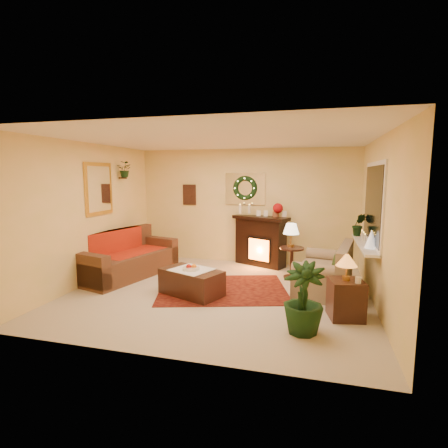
% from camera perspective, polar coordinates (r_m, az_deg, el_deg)
% --- Properties ---
extents(floor, '(5.00, 5.00, 0.00)m').
position_cam_1_polar(floor, '(6.15, -0.85, -11.12)').
color(floor, beige).
rests_on(floor, ground).
extents(ceiling, '(5.00, 5.00, 0.00)m').
position_cam_1_polar(ceiling, '(5.84, -0.91, 13.76)').
color(ceiling, white).
rests_on(ceiling, ground).
extents(wall_back, '(5.00, 5.00, 0.00)m').
position_cam_1_polar(wall_back, '(8.03, 3.49, 2.89)').
color(wall_back, '#EFD88C').
rests_on(wall_back, ground).
extents(wall_front, '(5.00, 5.00, 0.00)m').
position_cam_1_polar(wall_front, '(3.76, -10.24, -3.08)').
color(wall_front, '#EFD88C').
rests_on(wall_front, ground).
extents(wall_left, '(4.50, 4.50, 0.00)m').
position_cam_1_polar(wall_left, '(6.96, -21.12, 1.57)').
color(wall_left, '#EFD88C').
rests_on(wall_left, ground).
extents(wall_right, '(4.50, 4.50, 0.00)m').
position_cam_1_polar(wall_right, '(5.71, 24.04, 0.12)').
color(wall_right, '#EFD88C').
rests_on(wall_right, ground).
extents(area_rug, '(2.60, 2.22, 0.01)m').
position_cam_1_polar(area_rug, '(6.30, -0.22, -10.58)').
color(area_rug, '#590606').
rests_on(area_rug, floor).
extents(sofa, '(1.44, 2.27, 0.90)m').
position_cam_1_polar(sofa, '(7.27, -15.44, -4.87)').
color(sofa, brown).
rests_on(sofa, floor).
extents(red_throw, '(0.86, 1.40, 0.02)m').
position_cam_1_polar(red_throw, '(7.44, -15.14, -4.38)').
color(red_throw, red).
rests_on(red_throw, sofa).
extents(fireplace, '(1.18, 0.79, 1.04)m').
position_cam_1_polar(fireplace, '(7.86, 5.97, -2.78)').
color(fireplace, black).
rests_on(fireplace, floor).
extents(poinsettia, '(0.22, 0.22, 0.22)m').
position_cam_1_polar(poinsettia, '(7.65, 8.79, 2.56)').
color(poinsettia, '#A20A0E').
rests_on(poinsettia, fireplace).
extents(mantel_candle_a, '(0.06, 0.06, 0.19)m').
position_cam_1_polar(mantel_candle_a, '(7.80, 2.64, 2.45)').
color(mantel_candle_a, white).
rests_on(mantel_candle_a, fireplace).
extents(mantel_candle_b, '(0.06, 0.06, 0.19)m').
position_cam_1_polar(mantel_candle_b, '(7.82, 4.16, 2.45)').
color(mantel_candle_b, beige).
rests_on(mantel_candle_b, fireplace).
extents(mantel_mirror, '(0.92, 0.02, 0.72)m').
position_cam_1_polar(mantel_mirror, '(7.98, 3.49, 5.74)').
color(mantel_mirror, white).
rests_on(mantel_mirror, wall_back).
extents(wreath, '(0.55, 0.11, 0.55)m').
position_cam_1_polar(wreath, '(7.94, 3.43, 5.87)').
color(wreath, '#194719').
rests_on(wreath, wall_back).
extents(wall_art, '(0.32, 0.03, 0.48)m').
position_cam_1_polar(wall_art, '(8.36, -5.66, 4.79)').
color(wall_art, '#381E11').
rests_on(wall_art, wall_back).
extents(gold_mirror, '(0.03, 0.84, 1.00)m').
position_cam_1_polar(gold_mirror, '(7.16, -19.77, 5.42)').
color(gold_mirror, gold).
rests_on(gold_mirror, wall_left).
extents(hanging_plant, '(0.33, 0.28, 0.36)m').
position_cam_1_polar(hanging_plant, '(7.71, -15.80, 7.38)').
color(hanging_plant, '#194719').
rests_on(hanging_plant, wall_left).
extents(loveseat, '(1.07, 1.56, 0.84)m').
position_cam_1_polar(loveseat, '(6.38, 16.03, -6.78)').
color(loveseat, '#836A59').
rests_on(loveseat, floor).
extents(window_frame, '(0.03, 1.86, 1.36)m').
position_cam_1_polar(window_frame, '(6.22, 23.25, 3.08)').
color(window_frame, white).
rests_on(window_frame, wall_right).
extents(window_glass, '(0.02, 1.70, 1.22)m').
position_cam_1_polar(window_glass, '(6.22, 23.11, 3.08)').
color(window_glass, black).
rests_on(window_glass, wall_right).
extents(window_sill, '(0.22, 1.86, 0.04)m').
position_cam_1_polar(window_sill, '(6.30, 21.96, -3.06)').
color(window_sill, white).
rests_on(window_sill, wall_right).
extents(mini_tree, '(0.19, 0.19, 0.28)m').
position_cam_1_polar(mini_tree, '(5.85, 22.91, -2.23)').
color(mini_tree, white).
rests_on(mini_tree, window_sill).
extents(sill_plant, '(0.30, 0.24, 0.54)m').
position_cam_1_polar(sill_plant, '(6.94, 21.13, -0.23)').
color(sill_plant, '#1D401A').
rests_on(sill_plant, window_sill).
extents(side_table_round, '(0.62, 0.62, 0.61)m').
position_cam_1_polar(side_table_round, '(7.03, 10.97, -6.06)').
color(side_table_round, '#3A2316').
rests_on(side_table_round, floor).
extents(lamp_cream, '(0.31, 0.31, 0.48)m').
position_cam_1_polar(lamp_cream, '(6.95, 10.90, -1.53)').
color(lamp_cream, '#FFF1C0').
rests_on(lamp_cream, side_table_round).
extents(end_table_square, '(0.53, 0.53, 0.55)m').
position_cam_1_polar(end_table_square, '(5.33, 19.27, -11.58)').
color(end_table_square, black).
rests_on(end_table_square, floor).
extents(lamp_tiffany, '(0.29, 0.29, 0.43)m').
position_cam_1_polar(lamp_tiffany, '(5.18, 19.37, -6.64)').
color(lamp_tiffany, orange).
rests_on(lamp_tiffany, end_table_square).
extents(coffee_table, '(1.17, 0.92, 0.43)m').
position_cam_1_polar(coffee_table, '(6.00, -5.31, -9.53)').
color(coffee_table, '#321B14').
rests_on(coffee_table, floor).
extents(fruit_bowl, '(0.28, 0.28, 0.07)m').
position_cam_1_polar(fruit_bowl, '(5.91, -5.40, -7.38)').
color(fruit_bowl, silver).
rests_on(fruit_bowl, coffee_table).
extents(floor_palm, '(1.69, 1.69, 2.75)m').
position_cam_1_polar(floor_palm, '(4.65, 12.81, -11.87)').
color(floor_palm, black).
rests_on(floor_palm, floor).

